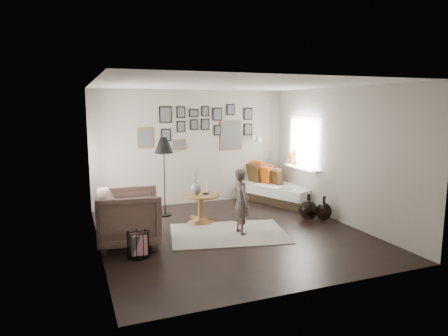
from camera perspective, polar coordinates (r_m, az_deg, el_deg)
name	(u,v)px	position (r m, az deg, el deg)	size (l,w,h in m)	color
ground	(232,233)	(7.21, 1.09, -9.27)	(4.80, 4.80, 0.00)	black
wall_back	(192,147)	(9.16, -4.62, 2.96)	(4.50, 4.50, 0.00)	gray
wall_front	(309,187)	(4.82, 12.07, -2.73)	(4.50, 4.50, 0.00)	gray
wall_left	(96,168)	(6.41, -17.80, -0.06)	(4.80, 4.80, 0.00)	gray
wall_right	(339,155)	(8.04, 16.12, 1.78)	(4.80, 4.80, 0.00)	gray
ceiling	(232,85)	(6.86, 1.15, 11.83)	(4.80, 4.80, 0.00)	white
door_left	(93,172)	(7.64, -18.18, -0.58)	(0.00, 2.14, 2.14)	white
window_right	(298,165)	(9.14, 10.56, 0.49)	(0.15, 1.32, 1.30)	white
gallery_wall	(204,128)	(9.20, -2.90, 5.77)	(2.74, 0.03, 1.08)	brown
wall_sconce	(258,139)	(9.47, 4.89, 4.14)	(0.18, 0.36, 0.16)	white
rug	(229,233)	(7.18, 0.67, -9.32)	(2.02, 1.41, 0.01)	white
pedestal_table	(201,209)	(7.78, -3.35, -5.93)	(0.71, 0.71, 0.56)	brown
vase	(196,186)	(7.67, -3.99, -2.65)	(0.20, 0.20, 0.51)	black
candles	(206,187)	(7.71, -2.60, -2.78)	(0.12, 0.12, 0.26)	black
daybed	(275,189)	(9.51, 7.27, -2.99)	(1.48, 2.02, 0.92)	black
magazine_on_daybed	(287,189)	(8.92, 8.96, -2.96)	(0.21, 0.28, 0.02)	black
armchair	(130,217)	(6.70, -13.34, -6.89)	(0.97, 1.00, 0.91)	brown
armchair_cushion	(131,215)	(6.75, -13.15, -6.56)	(0.41, 0.41, 0.10)	white
floor_lamp	(164,148)	(8.13, -8.61, 2.82)	(0.38, 0.38, 1.62)	black
magazine_basket	(138,244)	(6.22, -12.14, -10.62)	(0.32, 0.32, 0.40)	black
demijohn_large	(308,210)	(8.10, 11.94, -5.90)	(0.36, 0.36, 0.53)	black
demijohn_small	(324,211)	(8.16, 14.07, -6.03)	(0.31, 0.31, 0.49)	black
child	(241,202)	(7.03, 2.49, -4.80)	(0.43, 0.28, 1.17)	#534842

